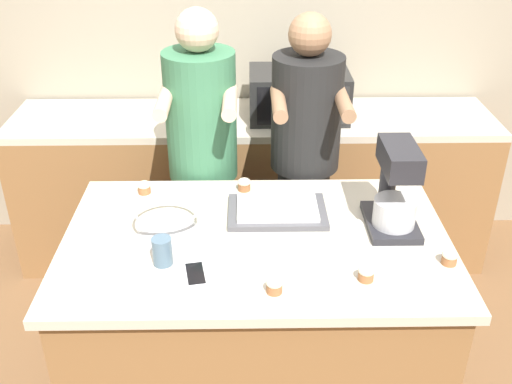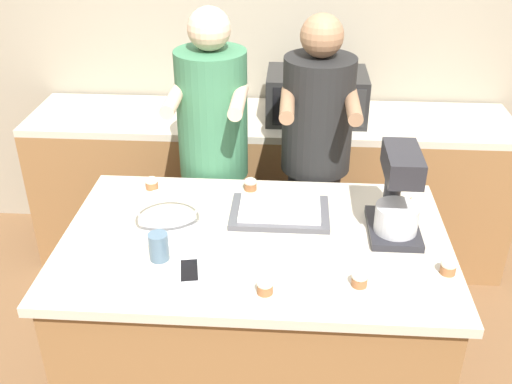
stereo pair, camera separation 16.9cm
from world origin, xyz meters
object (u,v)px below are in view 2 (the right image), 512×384
person_left (214,168)px  cell_phone (189,271)px  cupcake_3 (152,183)px  person_right (315,173)px  microwave_oven (316,96)px  baking_tray (280,212)px  mixing_bowl (169,216)px  cupcake_1 (405,197)px  stand_mixer (397,197)px  cupcake_5 (360,278)px  cupcake_0 (448,266)px  cupcake_2 (250,184)px  cupcake_4 (265,286)px  drinking_glass (159,247)px

person_left → cell_phone: size_ratio=10.82×
cupcake_3 → person_right: bearing=22.1°
microwave_oven → baking_tray: bearing=-99.0°
mixing_bowl → cupcake_3: 0.37m
microwave_oven → cupcake_1: 1.01m
microwave_oven → cupcake_1: (0.37, -0.93, -0.11)m
microwave_oven → cell_phone: size_ratio=3.62×
stand_mixer → cupcake_1: bearing=71.5°
baking_tray → person_right: bearing=72.3°
cupcake_3 → cupcake_5: 1.10m
cupcake_0 → mixing_bowl: bearing=168.2°
cupcake_2 → cupcake_4: same height
person_right → cupcake_1: person_right is taller
person_right → microwave_oven: bearing=88.9°
stand_mixer → cupcake_3: stand_mixer is taller
cupcake_0 → cupcake_4: size_ratio=1.00×
person_left → cell_phone: (0.03, -0.92, 0.05)m
stand_mixer → mixing_bowl: bearing=-177.3°
person_left → cupcake_0: bearing=-41.7°
cupcake_4 → cupcake_0: bearing=13.4°
cupcake_1 → cupcake_2: bearing=174.1°
cell_phone → person_right: bearing=62.7°
cupcake_1 → cupcake_4: (-0.58, -0.66, 0.00)m
cell_phone → cupcake_0: (0.94, 0.06, 0.02)m
baking_tray → cupcake_2: 0.26m
microwave_oven → cupcake_5: bearing=-85.3°
stand_mixer → cupcake_1: 0.29m
cupcake_0 → cupcake_1: (-0.08, 0.51, 0.00)m
baking_tray → cupcake_2: bearing=123.2°
cell_phone → person_left: bearing=91.8°
mixing_bowl → cupcake_5: (0.74, -0.31, -0.04)m
drinking_glass → mixing_bowl: bearing=90.3°
cupcake_2 → cupcake_5: 0.80m
stand_mixer → cupcake_1: size_ratio=6.19×
stand_mixer → cupcake_2: stand_mixer is taller
cupcake_0 → cupcake_2: same height
mixing_bowl → drinking_glass: mixing_bowl is taller
baking_tray → cupcake_5: size_ratio=7.01×
baking_tray → cupcake_0: size_ratio=7.01×
microwave_oven → cupcake_1: size_ratio=9.48×
person_right → baking_tray: size_ratio=3.99×
stand_mixer → cupcake_4: stand_mixer is taller
cupcake_5 → baking_tray: bearing=122.9°
stand_mixer → drinking_glass: (-0.90, -0.24, -0.11)m
person_left → cupcake_0: size_ratio=28.35×
person_left → microwave_oven: 0.79m
baking_tray → microwave_oven: microwave_oven is taller
microwave_oven → cupcake_2: (-0.31, -0.86, -0.11)m
person_right → cell_phone: 1.04m
cell_phone → cupcake_3: 0.67m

